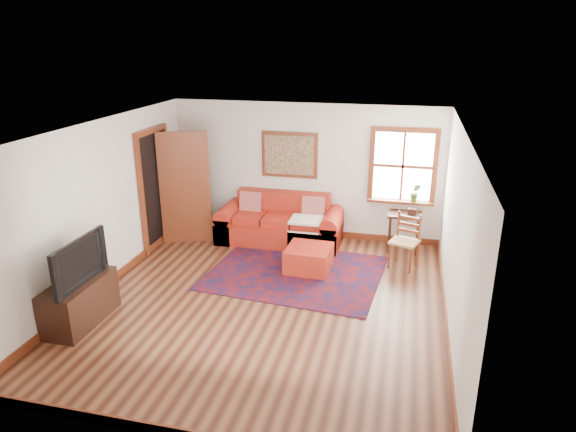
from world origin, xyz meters
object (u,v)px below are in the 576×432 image
(media_cabinet, at_px, (80,302))
(red_ottoman, at_px, (309,259))
(side_table, at_px, (404,220))
(red_leather_sofa, at_px, (280,226))
(ladder_back_chair, at_px, (406,239))

(media_cabinet, bearing_deg, red_ottoman, 41.10)
(side_table, bearing_deg, media_cabinet, -139.67)
(red_ottoman, xyz_separation_m, side_table, (1.47, 1.18, 0.37))
(red_leather_sofa, relative_size, ladder_back_chair, 2.50)
(ladder_back_chair, relative_size, media_cabinet, 0.82)
(red_leather_sofa, xyz_separation_m, side_table, (2.22, 0.07, 0.28))
(side_table, bearing_deg, red_leather_sofa, -178.19)
(ladder_back_chair, bearing_deg, red_leather_sofa, 165.47)
(red_ottoman, relative_size, side_table, 1.00)
(side_table, bearing_deg, ladder_back_chair, -86.32)
(red_ottoman, bearing_deg, ladder_back_chair, 21.51)
(red_leather_sofa, xyz_separation_m, ladder_back_chair, (2.27, -0.59, 0.19))
(red_ottoman, bearing_deg, media_cabinet, -136.60)
(media_cabinet, bearing_deg, side_table, 40.33)
(side_table, relative_size, ladder_back_chair, 0.77)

